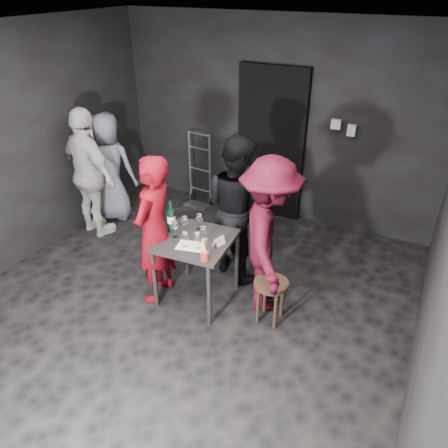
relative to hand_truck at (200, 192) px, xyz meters
The scene contains 26 objects.
floor 2.44m from the hand_truck, 65.21° to the right, with size 4.50×5.00×0.02m, color black.
ceiling 3.48m from the hand_truck, 65.21° to the right, with size 4.50×5.00×0.02m, color silver.
wall_back 1.56m from the hand_truck, 15.92° to the left, with size 4.50×0.04×2.70m, color black.
wall_left 2.77m from the hand_truck, 119.11° to the right, with size 0.04×5.00×2.70m, color black.
wall_right 4.11m from the hand_truck, 34.04° to the right, with size 0.04×5.00×2.70m, color black.
doorway 1.34m from the hand_truck, 12.76° to the left, with size 0.95×0.10×2.10m, color black.
wallbox_upper 2.26m from the hand_truck, ahead, with size 0.12×0.06×0.12m, color #B7B7B2.
wallbox_lower 2.40m from the hand_truck, ahead, with size 0.10×0.06×0.14m, color #B7B7B2.
hand_truck is the anchor object (origin of this frame).
tasting_table 2.27m from the hand_truck, 61.17° to the right, with size 0.72×0.72×0.75m.
stool 2.71m from the hand_truck, 45.29° to the right, with size 0.34×0.34×0.47m.
server_red 2.30m from the hand_truck, 72.22° to the right, with size 0.64×0.42×1.76m, color maroon.
woman_black 1.90m from the hand_truck, 46.07° to the right, with size 0.90×0.49×1.85m, color black.
man_maroon 2.54m from the hand_truck, 43.81° to the right, with size 1.19×0.55×1.83m, color #400916.
bystander_cream 1.76m from the hand_truck, 121.89° to the right, with size 1.15×0.55×1.96m, color silver.
bystander_grey 1.40m from the hand_truck, 136.23° to the right, with size 0.76×0.41×1.55m, color slate.
tasting_mat 2.42m from the hand_truck, 62.25° to the right, with size 0.28×0.18×0.00m, color white.
wine_glass_a 2.27m from the hand_truck, 66.69° to the right, with size 0.08×0.08×0.20m, color white, non-canonical shape.
wine_glass_b 2.18m from the hand_truck, 64.23° to the right, with size 0.07×0.07×0.20m, color white, non-canonical shape.
wine_glass_c 2.12m from the hand_truck, 60.11° to the right, with size 0.08×0.08×0.20m, color white, non-canonical shape.
wine_glass_d 2.45m from the hand_truck, 63.47° to the right, with size 0.07×0.07×0.19m, color white, non-canonical shape.
wine_glass_e 2.48m from the hand_truck, 60.58° to the right, with size 0.08×0.08×0.20m, color white, non-canonical shape.
wine_glass_f 2.36m from the hand_truck, 59.27° to the right, with size 0.07×0.07×0.19m, color white, non-canonical shape.
wine_bottle 2.16m from the hand_truck, 68.20° to the right, with size 0.08×0.08×0.34m.
breadstick_cup 2.68m from the hand_truck, 59.10° to the right, with size 0.08×0.08×0.25m.
reserved_card 2.42m from the hand_truck, 55.70° to the right, with size 0.07×0.12×0.09m, color white, non-canonical shape.
Camera 1 is at (2.00, -2.97, 3.10)m, focal length 35.00 mm.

